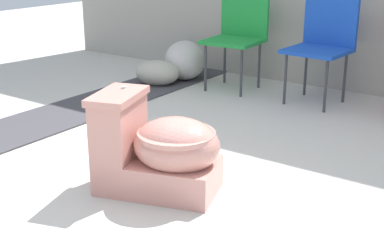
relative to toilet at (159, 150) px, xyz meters
The scene contains 7 objects.
ground_plane 0.26m from the toilet, 108.64° to the right, with size 14.00×14.00×0.00m, color beige.
gravel_strip 1.43m from the toilet, 164.68° to the left, with size 0.56×8.00×0.01m, color #423F44.
toilet is the anchor object (origin of this frame).
folding_chair_left 2.16m from the toilet, 109.63° to the left, with size 0.46×0.46×0.83m.
folding_chair_middle 2.05m from the toilet, 88.98° to the left, with size 0.47×0.47×0.83m.
boulder_near 2.13m from the toilet, 128.74° to the left, with size 0.39×0.30×0.22m, color #ADA899.
boulder_far 2.35m from the toilet, 122.53° to the left, with size 0.49×0.37×0.36m, color #B7B2AD.
Camera 1 is at (1.62, -1.83, 1.22)m, focal length 50.00 mm.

